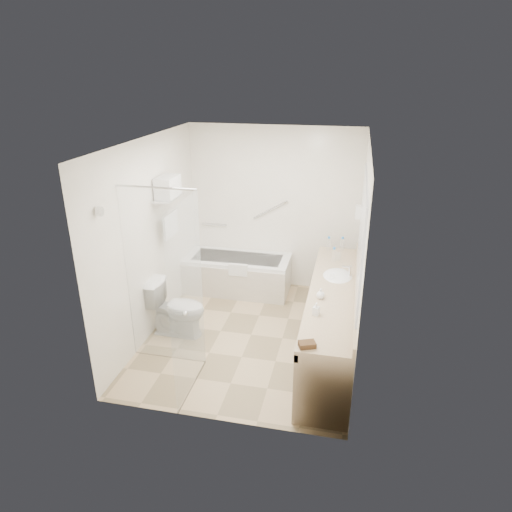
% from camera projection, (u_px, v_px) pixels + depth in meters
% --- Properties ---
extents(floor, '(3.20, 3.20, 0.00)m').
position_uv_depth(floor, '(251.00, 335.00, 6.00)').
color(floor, tan).
rests_on(floor, ground).
extents(ceiling, '(2.60, 3.20, 0.10)m').
position_uv_depth(ceiling, '(250.00, 141.00, 5.04)').
color(ceiling, silver).
rests_on(ceiling, wall_back).
extents(wall_back, '(2.60, 0.10, 2.50)m').
position_uv_depth(wall_back, '(274.00, 209.00, 6.96)').
color(wall_back, silver).
rests_on(wall_back, ground).
extents(wall_front, '(2.60, 0.10, 2.50)m').
position_uv_depth(wall_front, '(211.00, 310.00, 4.07)').
color(wall_front, silver).
rests_on(wall_front, ground).
extents(wall_left, '(0.10, 3.20, 2.50)m').
position_uv_depth(wall_left, '(151.00, 238.00, 5.77)').
color(wall_left, silver).
rests_on(wall_left, ground).
extents(wall_right, '(0.10, 3.20, 2.50)m').
position_uv_depth(wall_right, '(360.00, 255.00, 5.26)').
color(wall_right, silver).
rests_on(wall_right, ground).
extents(bathtub, '(1.60, 0.73, 0.59)m').
position_uv_depth(bathtub, '(238.00, 274.00, 7.11)').
color(bathtub, white).
rests_on(bathtub, floor).
extents(grab_bar_short, '(0.40, 0.03, 0.03)m').
position_uv_depth(grab_bar_short, '(214.00, 224.00, 7.23)').
color(grab_bar_short, silver).
rests_on(grab_bar_short, wall_back).
extents(grab_bar_long, '(0.53, 0.03, 0.33)m').
position_uv_depth(grab_bar_long, '(270.00, 210.00, 6.93)').
color(grab_bar_long, silver).
rests_on(grab_bar_long, wall_back).
extents(shower_enclosure, '(0.96, 0.91, 2.11)m').
position_uv_depth(shower_enclosure, '(174.00, 288.00, 4.88)').
color(shower_enclosure, silver).
rests_on(shower_enclosure, floor).
extents(towel_shelf, '(0.24, 0.55, 0.81)m').
position_uv_depth(towel_shelf, '(168.00, 193.00, 5.87)').
color(towel_shelf, silver).
rests_on(towel_shelf, wall_left).
extents(vanity_counter, '(0.55, 2.70, 0.95)m').
position_uv_depth(vanity_counter, '(332.00, 305.00, 5.41)').
color(vanity_counter, tan).
rests_on(vanity_counter, floor).
extents(sink, '(0.40, 0.52, 0.14)m').
position_uv_depth(sink, '(337.00, 278.00, 5.70)').
color(sink, white).
rests_on(sink, vanity_counter).
extents(faucet, '(0.03, 0.03, 0.14)m').
position_uv_depth(faucet, '(350.00, 271.00, 5.63)').
color(faucet, silver).
rests_on(faucet, vanity_counter).
extents(mirror, '(0.02, 2.00, 1.20)m').
position_uv_depth(mirror, '(362.00, 235.00, 5.01)').
color(mirror, '#B4B9C1').
rests_on(mirror, wall_right).
extents(hairdryer_unit, '(0.08, 0.10, 0.18)m').
position_uv_depth(hairdryer_unit, '(358.00, 212.00, 6.14)').
color(hairdryer_unit, silver).
rests_on(hairdryer_unit, wall_right).
extents(toilet, '(0.75, 0.43, 0.73)m').
position_uv_depth(toilet, '(177.00, 308.00, 5.90)').
color(toilet, white).
rests_on(toilet, floor).
extents(amenity_basket, '(0.18, 0.15, 0.05)m').
position_uv_depth(amenity_basket, '(307.00, 344.00, 4.23)').
color(amenity_basket, '#452C18').
rests_on(amenity_basket, vanity_counter).
extents(soap_bottle_a, '(0.10, 0.15, 0.06)m').
position_uv_depth(soap_bottle_a, '(316.00, 312.00, 4.77)').
color(soap_bottle_a, silver).
rests_on(soap_bottle_a, vanity_counter).
extents(soap_bottle_b, '(0.12, 0.14, 0.09)m').
position_uv_depth(soap_bottle_b, '(321.00, 295.00, 5.11)').
color(soap_bottle_b, silver).
rests_on(soap_bottle_b, vanity_counter).
extents(water_bottle_left, '(0.06, 0.06, 0.21)m').
position_uv_depth(water_bottle_left, '(342.00, 244.00, 6.42)').
color(water_bottle_left, silver).
rests_on(water_bottle_left, vanity_counter).
extents(water_bottle_mid, '(0.06, 0.06, 0.21)m').
position_uv_depth(water_bottle_mid, '(329.00, 244.00, 6.43)').
color(water_bottle_mid, silver).
rests_on(water_bottle_mid, vanity_counter).
extents(water_bottle_right, '(0.06, 0.06, 0.20)m').
position_uv_depth(water_bottle_right, '(334.00, 255.00, 6.07)').
color(water_bottle_right, silver).
rests_on(water_bottle_right, vanity_counter).
extents(drinking_glass_near, '(0.07, 0.07, 0.08)m').
position_uv_depth(drinking_glass_near, '(332.00, 277.00, 5.56)').
color(drinking_glass_near, silver).
rests_on(drinking_glass_near, vanity_counter).
extents(drinking_glass_far, '(0.09, 0.09, 0.10)m').
position_uv_depth(drinking_glass_far, '(338.00, 256.00, 6.14)').
color(drinking_glass_far, silver).
rests_on(drinking_glass_far, vanity_counter).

